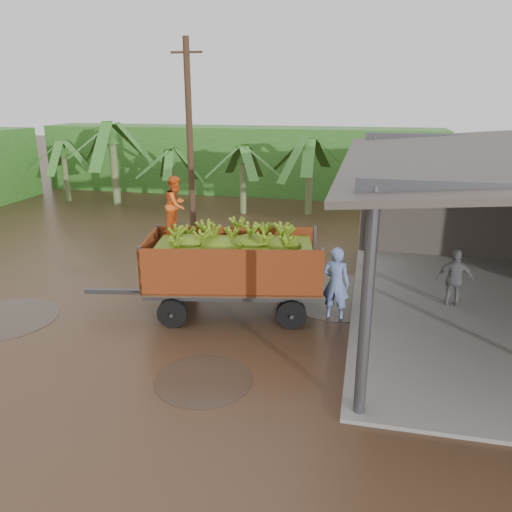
{
  "coord_description": "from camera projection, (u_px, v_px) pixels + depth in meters",
  "views": [
    {
      "loc": [
        5.19,
        -11.27,
        5.29
      ],
      "look_at": [
        2.53,
        0.49,
        1.37
      ],
      "focal_mm": 35.0,
      "sensor_mm": 36.0,
      "label": 1
    }
  ],
  "objects": [
    {
      "name": "man_blue",
      "position": [
        336.0,
        283.0,
        12.1
      ],
      "size": [
        0.73,
        0.53,
        1.84
      ],
      "primitive_type": "imported",
      "rotation": [
        0.0,
        0.0,
        2.99
      ],
      "color": "#6C82C5",
      "rests_on": "ground"
    },
    {
      "name": "man_grey",
      "position": [
        455.0,
        279.0,
        12.73
      ],
      "size": [
        0.95,
        0.45,
        1.58
      ],
      "primitive_type": "imported",
      "rotation": [
        0.0,
        0.0,
        3.07
      ],
      "color": "slate",
      "rests_on": "ground"
    },
    {
      "name": "hedge_north",
      "position": [
        238.0,
        160.0,
        27.89
      ],
      "size": [
        22.0,
        3.0,
        3.6
      ],
      "primitive_type": "cube",
      "color": "#2D661E",
      "rests_on": "ground"
    },
    {
      "name": "utility_pole",
      "position": [
        190.0,
        138.0,
        19.03
      ],
      "size": [
        1.2,
        0.24,
        7.29
      ],
      "color": "#47301E",
      "rests_on": "ground"
    },
    {
      "name": "ground",
      "position": [
        159.0,
        304.0,
        13.18
      ],
      "size": [
        100.0,
        100.0,
        0.0
      ],
      "primitive_type": "plane",
      "color": "black",
      "rests_on": "ground"
    },
    {
      "name": "banana_plants",
      "position": [
        87.0,
        188.0,
        19.74
      ],
      "size": [
        24.15,
        20.96,
        4.11
      ],
      "color": "#2D661E",
      "rests_on": "ground"
    },
    {
      "name": "banana_trailer",
      "position": [
        233.0,
        264.0,
        12.35
      ],
      "size": [
        6.02,
        2.84,
        3.41
      ],
      "rotation": [
        0.0,
        0.0,
        0.19
      ],
      "color": "#9E3C16",
      "rests_on": "ground"
    }
  ]
}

